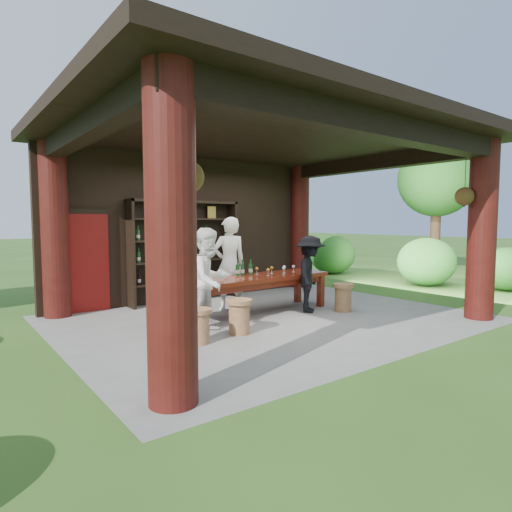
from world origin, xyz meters
TOP-DOWN VIEW (x-y plane):
  - ground at (0.00, 0.00)m, footprint 90.00×90.00m
  - pavilion at (-0.01, 0.43)m, footprint 7.50×6.00m
  - wine_shelf at (-0.46, 2.45)m, footprint 2.60×0.40m
  - tasting_table at (-0.04, 0.44)m, footprint 3.48×1.08m
  - stool_near_left at (-1.10, -0.60)m, footprint 0.43×0.43m
  - stool_near_right at (1.59, -0.43)m, footprint 0.43×0.43m
  - stool_far_left at (-1.89, -0.69)m, footprint 0.40×0.40m
  - host at (-0.17, 1.08)m, footprint 0.78×0.60m
  - guest_woman at (-1.44, -0.23)m, footprint 1.01×0.90m
  - guest_man at (1.01, -0.07)m, footprint 1.13×1.08m
  - table_bottles at (-0.07, 0.72)m, footprint 0.42×0.11m
  - table_glasses at (0.61, 0.50)m, footprint 0.93×0.36m
  - napkin_basket at (-0.94, 0.38)m, footprint 0.27×0.19m
  - shrubs at (2.38, 0.80)m, footprint 14.54×8.40m
  - trees at (3.99, 1.02)m, footprint 21.60×10.68m

SIDE VIEW (x-z plane):
  - ground at x=0.00m, z-range 0.00..0.00m
  - stool_far_left at x=-1.89m, z-range 0.02..0.54m
  - stool_near_right at x=1.59m, z-range 0.02..0.58m
  - stool_near_left at x=-1.10m, z-range 0.02..0.58m
  - shrubs at x=2.38m, z-range -0.14..1.22m
  - tasting_table at x=-0.04m, z-range 0.26..1.01m
  - guest_man at x=1.01m, z-range 0.00..1.54m
  - napkin_basket at x=-0.94m, z-range 0.75..0.89m
  - table_glasses at x=0.61m, z-range 0.75..0.90m
  - guest_woman at x=-1.44m, z-range 0.00..1.72m
  - table_bottles at x=-0.07m, z-range 0.75..1.06m
  - host at x=-0.17m, z-range 0.00..1.91m
  - wine_shelf at x=-0.46m, z-range 0.00..2.29m
  - pavilion at x=-0.01m, z-range 0.33..3.93m
  - trees at x=3.99m, z-range 0.97..5.77m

